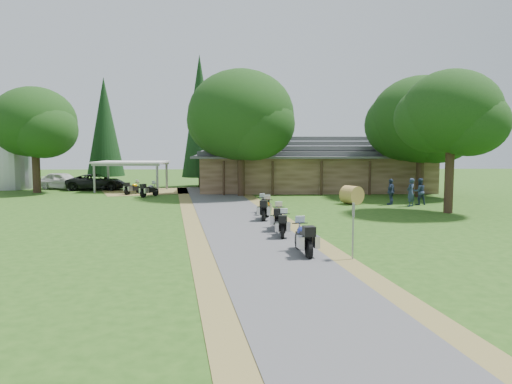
{
  "coord_description": "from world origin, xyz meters",
  "views": [
    {
      "loc": [
        -0.72,
        -21.04,
        4.3
      ],
      "look_at": [
        0.18,
        6.11,
        1.6
      ],
      "focal_mm": 35.0,
      "sensor_mm": 36.0,
      "label": 1
    }
  ],
  "objects_px": {
    "motorcycle_row_d": "(266,208)",
    "motorcycle_row_b": "(283,223)",
    "lodge": "(313,163)",
    "hay_bale": "(352,195)",
    "motorcycle_carport_a": "(133,187)",
    "motorcycle_row_c": "(278,216)",
    "motorcycle_carport_b": "(149,189)",
    "car_dark_suv": "(96,178)",
    "motorcycle_row_e": "(264,204)",
    "motorcycle_row_a": "(304,236)",
    "silo": "(12,152)",
    "carport": "(132,176)",
    "car_white_sedan": "(62,179)"
  },
  "relations": [
    {
      "from": "motorcycle_row_d",
      "to": "motorcycle_row_b",
      "type": "bearing_deg",
      "value": -162.4
    },
    {
      "from": "car_dark_suv",
      "to": "motorcycle_carport_a",
      "type": "xyz_separation_m",
      "value": [
        4.14,
        -3.97,
        -0.51
      ]
    },
    {
      "from": "carport",
      "to": "motorcycle_row_c",
      "type": "distance_m",
      "value": 23.29
    },
    {
      "from": "motorcycle_row_c",
      "to": "hay_bale",
      "type": "bearing_deg",
      "value": -24.23
    },
    {
      "from": "car_white_sedan",
      "to": "motorcycle_row_d",
      "type": "height_order",
      "value": "car_white_sedan"
    },
    {
      "from": "hay_bale",
      "to": "silo",
      "type": "bearing_deg",
      "value": 156.62
    },
    {
      "from": "motorcycle_row_b",
      "to": "motorcycle_carport_b",
      "type": "bearing_deg",
      "value": 35.78
    },
    {
      "from": "car_dark_suv",
      "to": "motorcycle_row_d",
      "type": "distance_m",
      "value": 23.12
    },
    {
      "from": "motorcycle_row_c",
      "to": "motorcycle_carport_b",
      "type": "distance_m",
      "value": 17.86
    },
    {
      "from": "silo",
      "to": "motorcycle_row_e",
      "type": "distance_m",
      "value": 28.46
    },
    {
      "from": "carport",
      "to": "car_white_sedan",
      "type": "bearing_deg",
      "value": 169.82
    },
    {
      "from": "carport",
      "to": "motorcycle_carport_b",
      "type": "bearing_deg",
      "value": -58.53
    },
    {
      "from": "carport",
      "to": "motorcycle_row_d",
      "type": "distance_m",
      "value": 20.29
    },
    {
      "from": "car_dark_suv",
      "to": "motorcycle_row_a",
      "type": "relative_size",
      "value": 2.8
    },
    {
      "from": "lodge",
      "to": "motorcycle_row_d",
      "type": "xyz_separation_m",
      "value": [
        -5.25,
        -17.42,
        -1.8
      ]
    },
    {
      "from": "motorcycle_row_e",
      "to": "car_white_sedan",
      "type": "bearing_deg",
      "value": 38.52
    },
    {
      "from": "silo",
      "to": "carport",
      "type": "relative_size",
      "value": 1.14
    },
    {
      "from": "motorcycle_row_c",
      "to": "motorcycle_row_d",
      "type": "bearing_deg",
      "value": 14.21
    },
    {
      "from": "motorcycle_row_b",
      "to": "motorcycle_row_c",
      "type": "height_order",
      "value": "motorcycle_row_c"
    },
    {
      "from": "silo",
      "to": "lodge",
      "type": "bearing_deg",
      "value": -4.0
    },
    {
      "from": "car_dark_suv",
      "to": "motorcycle_carport_b",
      "type": "bearing_deg",
      "value": -139.78
    },
    {
      "from": "motorcycle_row_c",
      "to": "hay_bale",
      "type": "xyz_separation_m",
      "value": [
        5.95,
        10.08,
        -0.01
      ]
    },
    {
      "from": "silo",
      "to": "motorcycle_row_d",
      "type": "xyz_separation_m",
      "value": [
        22.55,
        -19.36,
        -2.81
      ]
    },
    {
      "from": "car_white_sedan",
      "to": "motorcycle_row_a",
      "type": "xyz_separation_m",
      "value": [
        18.82,
        -27.59,
        -0.3
      ]
    },
    {
      "from": "motorcycle_carport_b",
      "to": "motorcycle_carport_a",
      "type": "bearing_deg",
      "value": 74.38
    },
    {
      "from": "silo",
      "to": "car_dark_suv",
      "type": "distance_m",
      "value": 8.53
    },
    {
      "from": "car_white_sedan",
      "to": "car_dark_suv",
      "type": "distance_m",
      "value": 3.44
    },
    {
      "from": "motorcycle_row_c",
      "to": "motorcycle_carport_a",
      "type": "relative_size",
      "value": 1.12
    },
    {
      "from": "motorcycle_row_a",
      "to": "motorcycle_row_b",
      "type": "relative_size",
      "value": 1.15
    },
    {
      "from": "car_dark_suv",
      "to": "motorcycle_row_d",
      "type": "relative_size",
      "value": 2.96
    },
    {
      "from": "motorcycle_row_b",
      "to": "motorcycle_row_c",
      "type": "bearing_deg",
      "value": 10.67
    },
    {
      "from": "lodge",
      "to": "motorcycle_row_b",
      "type": "distance_m",
      "value": 23.03
    },
    {
      "from": "motorcycle_row_a",
      "to": "motorcycle_row_c",
      "type": "relative_size",
      "value": 1.06
    },
    {
      "from": "silo",
      "to": "car_white_sedan",
      "type": "relative_size",
      "value": 1.16
    },
    {
      "from": "car_dark_suv",
      "to": "carport",
      "type": "bearing_deg",
      "value": -111.27
    },
    {
      "from": "motorcycle_carport_a",
      "to": "car_white_sedan",
      "type": "bearing_deg",
      "value": 91.93
    },
    {
      "from": "motorcycle_carport_a",
      "to": "motorcycle_row_d",
      "type": "bearing_deg",
      "value": -109.2
    },
    {
      "from": "motorcycle_row_c",
      "to": "motorcycle_carport_b",
      "type": "height_order",
      "value": "motorcycle_row_c"
    },
    {
      "from": "motorcycle_carport_a",
      "to": "motorcycle_row_b",
      "type": "bearing_deg",
      "value": -115.86
    },
    {
      "from": "lodge",
      "to": "hay_bale",
      "type": "xyz_separation_m",
      "value": [
        1.14,
        -10.57,
        -1.81
      ]
    },
    {
      "from": "motorcycle_row_d",
      "to": "silo",
      "type": "bearing_deg",
      "value": 60.79
    },
    {
      "from": "silo",
      "to": "motorcycle_row_e",
      "type": "bearing_deg",
      "value": -37.21
    },
    {
      "from": "motorcycle_row_a",
      "to": "motorcycle_row_d",
      "type": "height_order",
      "value": "motorcycle_row_a"
    },
    {
      "from": "silo",
      "to": "motorcycle_carport_b",
      "type": "bearing_deg",
      "value": -27.45
    },
    {
      "from": "car_white_sedan",
      "to": "hay_bale",
      "type": "distance_m",
      "value": 27.03
    },
    {
      "from": "lodge",
      "to": "hay_bale",
      "type": "distance_m",
      "value": 10.79
    },
    {
      "from": "motorcycle_row_a",
      "to": "motorcycle_carport_b",
      "type": "relative_size",
      "value": 1.14
    },
    {
      "from": "motorcycle_row_b",
      "to": "motorcycle_row_e",
      "type": "relative_size",
      "value": 1.04
    },
    {
      "from": "motorcycle_row_b",
      "to": "motorcycle_row_d",
      "type": "xyz_separation_m",
      "value": [
        -0.55,
        5.05,
        0.05
      ]
    },
    {
      "from": "silo",
      "to": "motorcycle_row_b",
      "type": "distance_m",
      "value": 33.73
    }
  ]
}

